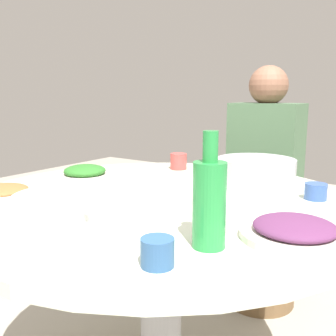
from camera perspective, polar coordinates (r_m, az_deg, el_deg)
The scene contains 12 objects.
round_dining_table at distance 1.28m, azimuth -1.09°, elevation -10.76°, with size 1.25×1.25×0.77m.
rice_bowl at distance 1.43m, azimuth 12.75°, elevation -0.40°, with size 0.28×0.28×0.10m.
soup_bowl at distance 1.05m, azimuth -14.93°, elevation -5.64°, with size 0.28×0.26×0.07m.
dish_greens at distance 1.52m, azimuth -12.10°, elevation -0.80°, with size 0.24×0.24×0.05m.
dish_eggplant at distance 0.93m, azimuth 18.10°, elevation -8.70°, with size 0.25×0.25×0.05m.
dish_tofu_braise at distance 1.32m, azimuth -23.20°, elevation -3.37°, with size 0.22×0.22×0.04m.
green_bottle at distance 0.82m, azimuth 6.09°, elevation -4.91°, with size 0.07×0.07×0.25m.
tea_cup_near at distance 1.28m, azimuth 20.86°, elevation -3.23°, with size 0.07×0.07×0.05m, color #34559D.
tea_cup_far at distance 0.75m, azimuth -1.57°, elevation -12.26°, with size 0.06×0.06×0.06m, color #2F588B.
tea_cup_side at distance 1.68m, azimuth 1.55°, elevation 0.98°, with size 0.07×0.07×0.07m, color #CE433F.
stool_for_diner_left at distance 2.16m, azimuth 13.39°, elevation -12.88°, with size 0.37×0.37×0.47m, color brown.
diner_left at distance 2.01m, azimuth 14.07°, elevation 1.74°, with size 0.34×0.34×0.76m.
Camera 1 is at (-0.70, 0.96, 1.09)m, focal length 41.53 mm.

